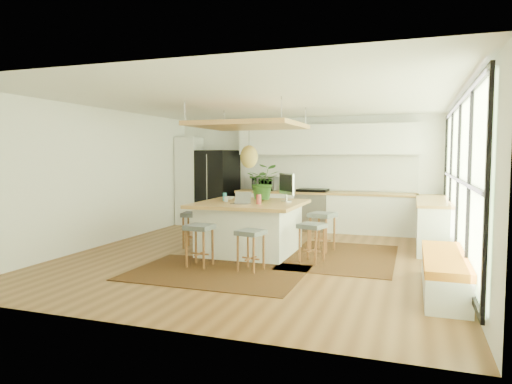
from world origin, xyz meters
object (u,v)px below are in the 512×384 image
at_px(stool_near_right, 251,248).
at_px(island_plant, 263,186).
at_px(microwave, 266,182).
at_px(stool_right_front, 312,242).
at_px(laptop, 240,197).
at_px(stool_near_left, 200,245).
at_px(fridge, 217,189).
at_px(island, 250,227).
at_px(stool_right_back, 322,232).
at_px(monitor, 286,187).
at_px(stool_left_side, 194,229).

bearing_deg(stool_near_right, island_plant, 102.10).
relative_size(stool_near_right, microwave, 1.05).
bearing_deg(stool_right_front, laptop, 178.75).
bearing_deg(stool_near_right, stool_right_front, 47.50).
xyz_separation_m(stool_near_left, stool_near_right, (0.86, 0.00, 0.00)).
relative_size(fridge, microwave, 3.17).
bearing_deg(fridge, island, -41.57).
distance_m(island, stool_right_front, 1.31).
xyz_separation_m(stool_near_right, stool_right_back, (0.76, 1.82, 0.00)).
xyz_separation_m(monitor, island_plant, (-0.53, 0.26, 0.00)).
distance_m(fridge, stool_left_side, 2.89).
xyz_separation_m(fridge, island_plant, (1.99, -2.29, 0.27)).
bearing_deg(microwave, stool_right_back, -44.89).
xyz_separation_m(island, laptop, (-0.04, -0.40, 0.58)).
xyz_separation_m(fridge, stool_left_side, (0.72, -2.74, -0.57)).
xyz_separation_m(stool_right_front, stool_right_back, (-0.01, 0.97, 0.00)).
height_order(laptop, island_plant, island_plant).
distance_m(laptop, microwave, 3.29).
bearing_deg(island_plant, laptop, -96.67).
xyz_separation_m(fridge, stool_right_front, (3.15, -3.27, -0.57)).
bearing_deg(monitor, fridge, -176.77).
distance_m(stool_right_back, stool_left_side, 2.46).
height_order(stool_left_side, microwave, microwave).
relative_size(fridge, monitor, 3.36).
relative_size(fridge, stool_left_side, 2.80).
bearing_deg(island_plant, stool_left_side, -160.35).
bearing_deg(laptop, stool_near_left, -107.13).
height_order(stool_near_left, stool_right_back, stool_right_back).
height_order(stool_right_back, stool_left_side, stool_right_back).
xyz_separation_m(monitor, microwave, (-1.21, 2.55, -0.06)).
bearing_deg(laptop, island_plant, 88.76).
bearing_deg(fridge, stool_right_front, -31.68).
xyz_separation_m(stool_left_side, monitor, (1.80, 0.19, 0.83)).
xyz_separation_m(island, stool_right_front, (1.23, -0.43, -0.11)).
relative_size(stool_left_side, microwave, 1.13).
height_order(stool_right_front, stool_left_side, stool_left_side).
bearing_deg(microwave, stool_near_right, -68.83).
distance_m(stool_right_front, stool_left_side, 2.49).
bearing_deg(island, laptop, -95.36).
height_order(island, microwave, microwave).
relative_size(stool_near_left, stool_near_right, 1.07).
relative_size(stool_near_left, stool_left_side, 0.99).
bearing_deg(stool_near_left, laptop, 67.45).
bearing_deg(island_plant, microwave, 106.50).
xyz_separation_m(stool_right_front, monitor, (-0.63, 0.72, 0.83)).
height_order(stool_near_right, island_plant, island_plant).
bearing_deg(island_plant, stool_right_back, -0.07).
bearing_deg(island_plant, fridge, 131.00).
distance_m(stool_right_front, monitor, 1.27).
bearing_deg(stool_left_side, stool_near_left, -59.75).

